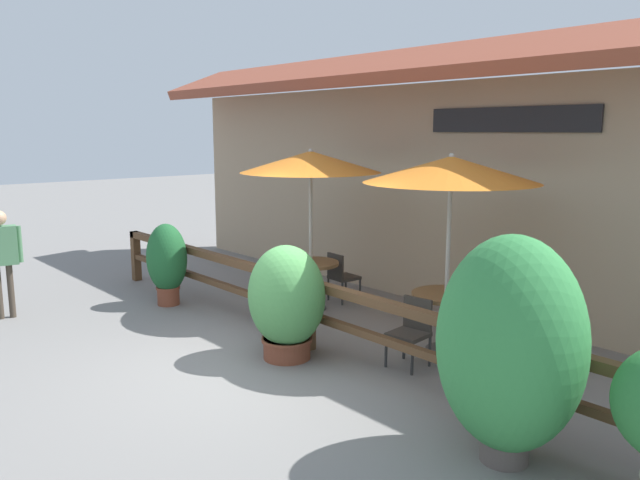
{
  "coord_description": "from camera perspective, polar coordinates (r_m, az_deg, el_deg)",
  "views": [
    {
      "loc": [
        6.0,
        -4.02,
        2.85
      ],
      "look_at": [
        -0.14,
        1.37,
        1.41
      ],
      "focal_mm": 35.0,
      "sensor_mm": 36.0,
      "label": 1
    }
  ],
  "objects": [
    {
      "name": "chair_middle_streetside",
      "position": [
        7.75,
        8.37,
        -8.07
      ],
      "size": [
        0.46,
        0.46,
        0.83
      ],
      "rotation": [
        0.0,
        0.0,
        0.11
      ],
      "color": "#332D28",
      "rests_on": "ground"
    },
    {
      "name": "building_facade",
      "position": [
        10.12,
        12.31,
        5.89
      ],
      "size": [
        14.28,
        1.49,
        4.23
      ],
      "color": "tan",
      "rests_on": "ground"
    },
    {
      "name": "potted_plant_tall_tropical",
      "position": [
        7.83,
        -3.08,
        -5.51
      ],
      "size": [
        1.03,
        0.93,
        1.45
      ],
      "color": "brown",
      "rests_on": "ground"
    },
    {
      "name": "patio_umbrella_middle",
      "position": [
        7.99,
        11.89,
        6.29
      ],
      "size": [
        2.21,
        2.21,
        2.57
      ],
      "color": "#B7B2A8",
      "rests_on": "ground"
    },
    {
      "name": "patio_umbrella_near",
      "position": [
        9.77,
        -0.88,
        7.14
      ],
      "size": [
        2.21,
        2.21,
        2.57
      ],
      "color": "#B7B2A8",
      "rests_on": "ground"
    },
    {
      "name": "ground_plane",
      "position": [
        7.76,
        -7.1,
        -11.61
      ],
      "size": [
        60.0,
        60.0,
        0.0
      ],
      "primitive_type": "plane",
      "color": "slate"
    },
    {
      "name": "pedestrian",
      "position": [
        10.58,
        -27.13,
        -0.79
      ],
      "size": [
        0.29,
        0.58,
        1.67
      ],
      "rotation": [
        0.0,
        0.0,
        -1.77
      ],
      "color": "#42382D",
      "rests_on": "ground"
    },
    {
      "name": "dining_table_near",
      "position": [
        10.01,
        -0.85,
        -2.88
      ],
      "size": [
        0.9,
        0.9,
        0.77
      ],
      "color": "brown",
      "rests_on": "ground"
    },
    {
      "name": "patio_railing",
      "position": [
        8.14,
        -1.06,
        -5.34
      ],
      "size": [
        10.4,
        0.14,
        0.95
      ],
      "color": "brown",
      "rests_on": "ground"
    },
    {
      "name": "potted_plant_entrance_palm",
      "position": [
        10.53,
        -13.83,
        -1.87
      ],
      "size": [
        0.71,
        0.64,
        1.35
      ],
      "color": "brown",
      "rests_on": "ground"
    },
    {
      "name": "chair_near_wallside",
      "position": [
        10.47,
        1.94,
        -3.2
      ],
      "size": [
        0.45,
        0.45,
        0.83
      ],
      "rotation": [
        0.0,
        0.0,
        3.06
      ],
      "color": "#332D28",
      "rests_on": "ground"
    },
    {
      "name": "chair_near_streetside",
      "position": [
        9.67,
        -3.94,
        -4.34
      ],
      "size": [
        0.45,
        0.45,
        0.83
      ],
      "rotation": [
        0.0,
        0.0,
        0.07
      ],
      "color": "#332D28",
      "rests_on": "ground"
    },
    {
      "name": "chair_middle_wallside",
      "position": [
        8.93,
        13.98,
        -5.83
      ],
      "size": [
        0.5,
        0.5,
        0.83
      ],
      "rotation": [
        0.0,
        0.0,
        2.94
      ],
      "color": "#332D28",
      "rests_on": "ground"
    },
    {
      "name": "potted_plant_broad_leaf",
      "position": [
        5.59,
        16.97,
        -9.24
      ],
      "size": [
        1.29,
        1.16,
        2.01
      ],
      "color": "#564C47",
      "rests_on": "ground"
    },
    {
      "name": "dining_table_middle",
      "position": [
        8.28,
        11.46,
        -5.84
      ],
      "size": [
        0.9,
        0.9,
        0.77
      ],
      "color": "brown",
      "rests_on": "ground"
    }
  ]
}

